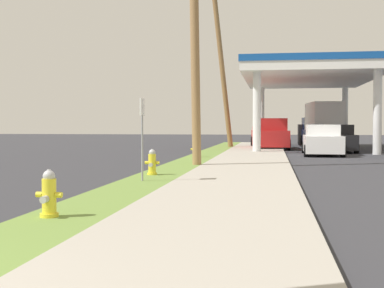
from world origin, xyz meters
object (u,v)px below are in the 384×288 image
fire_hydrant_third (195,150)px  utility_pole_background (222,66)px  fire_hydrant_second (152,164)px  truck_red_at_forecourt (269,135)px  car_white_by_far_pump (322,141)px  utility_pole_midground (195,32)px  street_sign_post (142,122)px  fire_hydrant_nearest (49,196)px  car_black_by_near_pump (337,139)px  truck_navy_on_apron (322,126)px

fire_hydrant_third → utility_pole_background: bearing=89.3°
fire_hydrant_second → fire_hydrant_third: bearing=89.8°
utility_pole_background → truck_red_at_forecourt: 5.45m
fire_hydrant_third → truck_red_at_forecourt: size_ratio=0.13×
car_white_by_far_pump → utility_pole_midground: bearing=-121.3°
utility_pole_background → car_white_by_far_pump: (5.82, -6.39, -4.68)m
utility_pole_background → street_sign_post: 21.03m
fire_hydrant_nearest → fire_hydrant_second: (0.02, 6.87, 0.00)m
utility_pole_midground → street_sign_post: bearing=-95.4°
fire_hydrant_third → utility_pole_midground: utility_pole_midground is taller
street_sign_post → truck_red_at_forecourt: (3.13, 20.74, -0.72)m
utility_pole_midground → utility_pole_background: size_ratio=0.91×
car_white_by_far_pump → car_black_by_near_pump: bearing=71.9°
utility_pole_background → car_white_by_far_pump: utility_pole_background is taller
utility_pole_background → fire_hydrant_nearest: bearing=-90.4°
car_black_by_near_pump → truck_red_at_forecourt: bearing=142.8°
street_sign_post → car_white_by_far_pump: (5.86, 14.30, -0.91)m
car_white_by_far_pump → truck_navy_on_apron: bearing=84.8°
utility_pole_midground → fire_hydrant_third: bearing=98.1°
fire_hydrant_second → utility_pole_background: bearing=89.5°
utility_pole_midground → truck_red_at_forecourt: (2.60, 15.21, -4.00)m
fire_hydrant_second → street_sign_post: bearing=-85.7°
truck_red_at_forecourt → utility_pole_midground: bearing=-99.7°
fire_hydrant_third → car_black_by_near_pump: (7.09, 7.91, 0.28)m
utility_pole_midground → truck_red_at_forecourt: 15.94m
fire_hydrant_second → car_white_by_far_pump: (5.98, 12.71, 0.28)m
fire_hydrant_nearest → car_black_by_near_pump: size_ratio=0.17×
utility_pole_midground → utility_pole_background: bearing=91.9°
car_black_by_near_pump → fire_hydrant_nearest: bearing=-107.2°
car_white_by_far_pump → fire_hydrant_second: bearing=-115.2°
utility_pole_background → truck_navy_on_apron: bearing=27.5°
fire_hydrant_second → car_black_by_near_pump: 17.71m
truck_navy_on_apron → car_black_by_near_pump: bearing=-87.9°
car_white_by_far_pump → fire_hydrant_third: bearing=-143.5°
fire_hydrant_second → car_black_by_near_pump: car_black_by_near_pump is taller
fire_hydrant_second → car_white_by_far_pump: size_ratio=0.16×
fire_hydrant_nearest → fire_hydrant_second: bearing=89.8°
car_black_by_near_pump → utility_pole_background: bearing=157.4°
utility_pole_midground → car_black_by_near_pump: 14.49m
fire_hydrant_nearest → truck_navy_on_apron: 30.29m
car_black_by_near_pump → truck_red_at_forecourt: (-3.87, 2.94, 0.19)m
fire_hydrant_third → truck_red_at_forecourt: bearing=73.5°
truck_red_at_forecourt → utility_pole_background: bearing=-179.1°
fire_hydrant_second → truck_red_at_forecourt: size_ratio=0.13×
car_black_by_near_pump → truck_red_at_forecourt: size_ratio=0.81×
fire_hydrant_second → car_black_by_near_pump: bearing=66.3°
fire_hydrant_nearest → utility_pole_background: 26.44m
car_white_by_far_pump → truck_navy_on_apron: (0.91, 9.90, 0.77)m
car_white_by_far_pump → truck_navy_on_apron: truck_navy_on_apron is taller
fire_hydrant_third → utility_pole_background: utility_pole_background is taller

